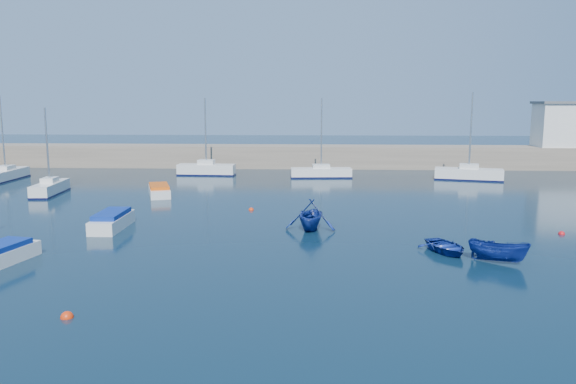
{
  "coord_description": "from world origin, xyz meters",
  "views": [
    {
      "loc": [
        -1.09,
        -21.64,
        7.94
      ],
      "look_at": [
        -2.96,
        17.3,
        1.6
      ],
      "focal_mm": 35.0,
      "sensor_mm": 36.0,
      "label": 1
    }
  ],
  "objects_px": {
    "motorboat_1": "(112,221)",
    "motorboat_2": "(159,190)",
    "sailboat_5": "(206,169)",
    "sailboat_3": "(50,188)",
    "sailboat_4": "(6,174)",
    "dinghy_right": "(498,252)",
    "dinghy_center": "(446,247)",
    "sailboat_6": "(321,172)",
    "sailboat_7": "(469,174)",
    "dinghy_left": "(311,215)"
  },
  "relations": [
    {
      "from": "sailboat_3",
      "to": "dinghy_right",
      "type": "height_order",
      "value": "sailboat_3"
    },
    {
      "from": "sailboat_7",
      "to": "dinghy_left",
      "type": "height_order",
      "value": "sailboat_7"
    },
    {
      "from": "sailboat_3",
      "to": "motorboat_2",
      "type": "height_order",
      "value": "sailboat_3"
    },
    {
      "from": "sailboat_5",
      "to": "dinghy_right",
      "type": "xyz_separation_m",
      "value": [
        20.84,
        -32.37,
        -0.09
      ]
    },
    {
      "from": "sailboat_4",
      "to": "sailboat_7",
      "type": "xyz_separation_m",
      "value": [
        46.91,
        2.4,
        0.06
      ]
    },
    {
      "from": "motorboat_1",
      "to": "motorboat_2",
      "type": "height_order",
      "value": "motorboat_1"
    },
    {
      "from": "sailboat_4",
      "to": "dinghy_center",
      "type": "bearing_deg",
      "value": -35.19
    },
    {
      "from": "motorboat_1",
      "to": "dinghy_right",
      "type": "distance_m",
      "value": 22.79
    },
    {
      "from": "dinghy_right",
      "to": "motorboat_2",
      "type": "bearing_deg",
      "value": 77.94
    },
    {
      "from": "sailboat_4",
      "to": "sailboat_7",
      "type": "bearing_deg",
      "value": 1.66
    },
    {
      "from": "sailboat_4",
      "to": "dinghy_left",
      "type": "distance_m",
      "value": 37.33
    },
    {
      "from": "dinghy_left",
      "to": "dinghy_right",
      "type": "height_order",
      "value": "dinghy_left"
    },
    {
      "from": "motorboat_1",
      "to": "dinghy_center",
      "type": "distance_m",
      "value": 20.26
    },
    {
      "from": "dinghy_center",
      "to": "sailboat_7",
      "type": "bearing_deg",
      "value": 54.13
    },
    {
      "from": "dinghy_center",
      "to": "dinghy_left",
      "type": "relative_size",
      "value": 0.86
    },
    {
      "from": "sailboat_6",
      "to": "dinghy_left",
      "type": "xyz_separation_m",
      "value": [
        -0.88,
        -24.17,
        0.4
      ]
    },
    {
      "from": "sailboat_4",
      "to": "dinghy_right",
      "type": "distance_m",
      "value": 48.88
    },
    {
      "from": "sailboat_3",
      "to": "sailboat_5",
      "type": "relative_size",
      "value": 0.9
    },
    {
      "from": "sailboat_5",
      "to": "dinghy_center",
      "type": "bearing_deg",
      "value": -145.76
    },
    {
      "from": "sailboat_6",
      "to": "sailboat_7",
      "type": "bearing_deg",
      "value": -98.81
    },
    {
      "from": "sailboat_4",
      "to": "sailboat_5",
      "type": "relative_size",
      "value": 1.03
    },
    {
      "from": "sailboat_5",
      "to": "dinghy_center",
      "type": "relative_size",
      "value": 2.66
    },
    {
      "from": "sailboat_6",
      "to": "sailboat_5",
      "type": "bearing_deg",
      "value": 78.92
    },
    {
      "from": "sailboat_4",
      "to": "sailboat_6",
      "type": "height_order",
      "value": "sailboat_4"
    },
    {
      "from": "sailboat_7",
      "to": "sailboat_4",
      "type": "bearing_deg",
      "value": 106.81
    },
    {
      "from": "sailboat_5",
      "to": "motorboat_2",
      "type": "relative_size",
      "value": 1.69
    },
    {
      "from": "dinghy_center",
      "to": "dinghy_right",
      "type": "distance_m",
      "value": 2.8
    },
    {
      "from": "dinghy_center",
      "to": "dinghy_right",
      "type": "xyz_separation_m",
      "value": [
        2.14,
        -1.78,
        0.25
      ]
    },
    {
      "from": "sailboat_4",
      "to": "motorboat_2",
      "type": "height_order",
      "value": "sailboat_4"
    },
    {
      "from": "sailboat_6",
      "to": "sailboat_4",
      "type": "bearing_deg",
      "value": 91.5
    },
    {
      "from": "dinghy_right",
      "to": "sailboat_5",
      "type": "bearing_deg",
      "value": 61.17
    },
    {
      "from": "sailboat_7",
      "to": "dinghy_left",
      "type": "xyz_separation_m",
      "value": [
        -15.84,
        -23.09,
        0.3
      ]
    },
    {
      "from": "motorboat_1",
      "to": "dinghy_left",
      "type": "bearing_deg",
      "value": 0.5
    },
    {
      "from": "sailboat_4",
      "to": "sailboat_3",
      "type": "bearing_deg",
      "value": -45.57
    },
    {
      "from": "sailboat_7",
      "to": "motorboat_2",
      "type": "height_order",
      "value": "sailboat_7"
    },
    {
      "from": "sailboat_6",
      "to": "sailboat_7",
      "type": "relative_size",
      "value": 0.94
    },
    {
      "from": "motorboat_1",
      "to": "dinghy_left",
      "type": "height_order",
      "value": "dinghy_left"
    },
    {
      "from": "motorboat_1",
      "to": "dinghy_center",
      "type": "bearing_deg",
      "value": -14.42
    },
    {
      "from": "sailboat_7",
      "to": "dinghy_right",
      "type": "relative_size",
      "value": 2.96
    },
    {
      "from": "motorboat_2",
      "to": "sailboat_6",
      "type": "bearing_deg",
      "value": 21.9
    },
    {
      "from": "motorboat_1",
      "to": "sailboat_7",
      "type": "bearing_deg",
      "value": 38.66
    },
    {
      "from": "dinghy_center",
      "to": "motorboat_1",
      "type": "bearing_deg",
      "value": 147.68
    },
    {
      "from": "sailboat_3",
      "to": "motorboat_1",
      "type": "height_order",
      "value": "sailboat_3"
    },
    {
      "from": "sailboat_7",
      "to": "dinghy_left",
      "type": "distance_m",
      "value": 28.01
    },
    {
      "from": "sailboat_6",
      "to": "dinghy_center",
      "type": "xyz_separation_m",
      "value": [
        6.31,
        -29.21,
        -0.23
      ]
    },
    {
      "from": "dinghy_right",
      "to": "dinghy_center",
      "type": "bearing_deg",
      "value": 78.71
    },
    {
      "from": "dinghy_center",
      "to": "dinghy_right",
      "type": "relative_size",
      "value": 1.05
    },
    {
      "from": "sailboat_5",
      "to": "dinghy_right",
      "type": "bearing_deg",
      "value": -144.42
    },
    {
      "from": "sailboat_3",
      "to": "sailboat_6",
      "type": "bearing_deg",
      "value": 21.54
    },
    {
      "from": "sailboat_7",
      "to": "motorboat_1",
      "type": "distance_m",
      "value": 36.75
    }
  ]
}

